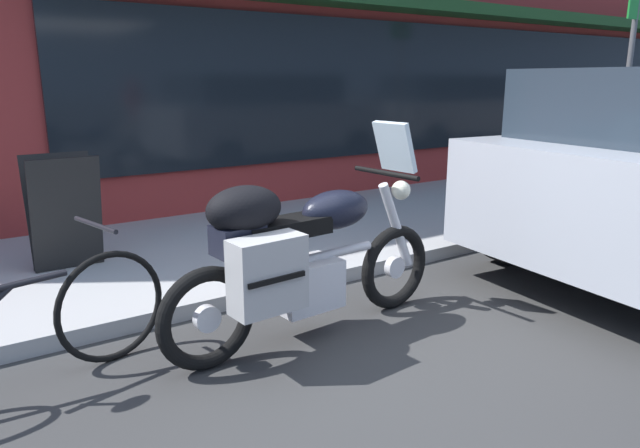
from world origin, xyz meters
The scene contains 6 objects.
ground_plane centered at (0.00, 0.00, 0.00)m, with size 80.00×80.00×0.00m, color #313131.
storefront_building centered at (6.41, 4.09, 2.75)m, with size 20.82×0.90×5.59m.
touring_motorcycle centered at (-0.03, 0.51, 0.60)m, with size 2.18×0.76×1.40m.
parked_bicycle centered at (-1.65, 0.80, 0.38)m, with size 1.75×0.57×0.94m.
sandwich_board_sign centered at (-1.02, 2.62, 0.60)m, with size 0.55×0.42×0.95m.
parking_sign_pole centered at (5.77, 1.67, 1.68)m, with size 0.44×0.07×2.65m.
Camera 1 is at (-1.90, -2.48, 1.68)m, focal length 32.48 mm.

